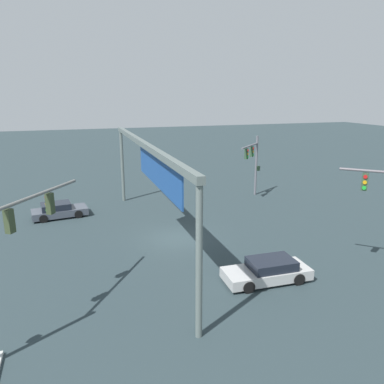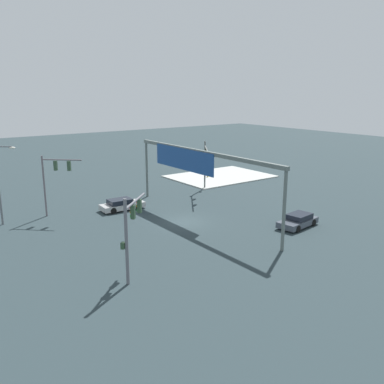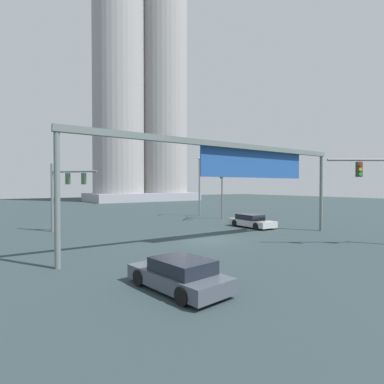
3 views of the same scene
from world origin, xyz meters
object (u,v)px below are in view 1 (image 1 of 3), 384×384
at_px(traffic_signal_opposite_side, 5,242).
at_px(sedan_car_approaching, 59,210).
at_px(sedan_car_waiting_far, 268,271).
at_px(traffic_signal_near_corner, 253,159).

bearing_deg(traffic_signal_opposite_side, sedan_car_approaching, 29.38).
bearing_deg(sedan_car_approaching, traffic_signal_opposite_side, -102.50).
height_order(traffic_signal_opposite_side, sedan_car_waiting_far, traffic_signal_opposite_side).
bearing_deg(sedan_car_waiting_far, traffic_signal_opposite_side, 6.85).
height_order(traffic_signal_near_corner, sedan_car_approaching, traffic_signal_near_corner).
xyz_separation_m(traffic_signal_near_corner, traffic_signal_opposite_side, (16.39, -19.03, 0.44)).
bearing_deg(sedan_car_approaching, sedan_car_waiting_far, -61.33).
relative_size(traffic_signal_opposite_side, sedan_car_approaching, 1.37).
height_order(sedan_car_approaching, sedan_car_waiting_far, same).
bearing_deg(traffic_signal_near_corner, traffic_signal_opposite_side, -3.21).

